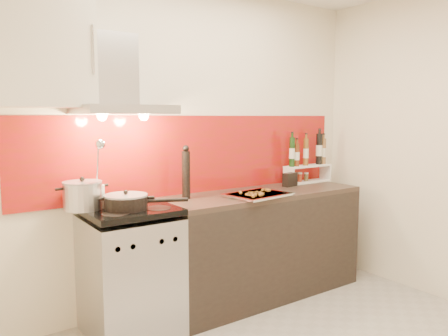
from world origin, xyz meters
TOP-DOWN VIEW (x-y plane):
  - back_wall at (0.00, 1.40)m, footprint 3.40×0.02m
  - backsplash at (0.05, 1.39)m, footprint 3.00×0.02m
  - range_stove at (-0.70, 1.10)m, footprint 0.60×0.60m
  - counter at (0.50, 1.10)m, footprint 1.80×0.60m
  - range_hood at (-0.70, 1.24)m, footprint 0.62×0.50m
  - upper_cabinet at (-1.25, 1.22)m, footprint 0.70×0.35m
  - stock_pot at (-0.98, 1.21)m, footprint 0.26×0.26m
  - saute_pan at (-0.74, 1.04)m, footprint 0.53×0.33m
  - utensil_jar at (-0.89, 1.18)m, footprint 0.10×0.15m
  - pepper_mill at (-0.19, 1.20)m, footprint 0.06×0.06m
  - step_shelf at (1.20, 1.25)m, footprint 0.52×0.14m
  - caddy_box at (0.89, 1.17)m, footprint 0.16×0.09m
  - baking_tray at (0.33, 0.95)m, footprint 0.53×0.43m

SIDE VIEW (x-z plane):
  - range_stove at x=-0.70m, z-range -0.01..0.90m
  - counter at x=0.50m, z-range 0.00..0.90m
  - baking_tray at x=0.33m, z-range 0.90..0.93m
  - caddy_box at x=0.89m, z-range 0.90..1.02m
  - saute_pan at x=-0.74m, z-range 0.89..1.03m
  - stock_pot at x=-0.98m, z-range 0.89..1.12m
  - utensil_jar at x=-0.89m, z-range 0.80..1.29m
  - step_shelf at x=1.20m, z-range 0.87..1.33m
  - pepper_mill at x=-0.19m, z-range 0.89..1.31m
  - backsplash at x=0.05m, z-range 0.90..1.54m
  - back_wall at x=0.00m, z-range 0.00..2.60m
  - range_hood at x=-0.70m, z-range 1.44..2.05m
  - upper_cabinet at x=-1.25m, z-range 1.59..2.31m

